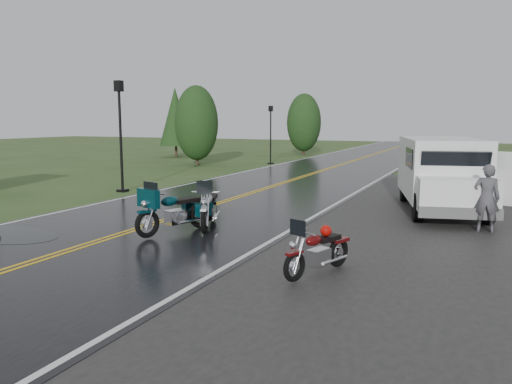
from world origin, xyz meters
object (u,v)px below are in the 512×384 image
at_px(motorcycle_teal, 147,213).
at_px(van_white, 420,181).
at_px(lamp_post_far_left, 271,135).
at_px(person_at_van, 486,199).
at_px(motorcycle_red, 294,255).
at_px(motorcycle_silver, 204,210).
at_px(lamp_post_near_left, 121,136).

relative_size(motorcycle_teal, van_white, 0.38).
distance_m(van_white, lamp_post_far_left, 19.69).
distance_m(motorcycle_teal, person_at_van, 8.70).
relative_size(motorcycle_red, motorcycle_silver, 0.83).
relative_size(motorcycle_red, lamp_post_far_left, 0.48).
distance_m(motorcycle_red, lamp_post_far_left, 24.86).
distance_m(motorcycle_teal, motorcycle_silver, 1.43).
distance_m(motorcycle_teal, lamp_post_far_left, 21.83).
height_order(motorcycle_teal, van_white, van_white).
bearing_deg(van_white, lamp_post_far_left, 111.58).
distance_m(motorcycle_red, lamp_post_near_left, 13.36).
height_order(van_white, person_at_van, van_white).
distance_m(motorcycle_silver, van_white, 6.24).
bearing_deg(van_white, motorcycle_red, -115.22).
height_order(motorcycle_red, van_white, van_white).
distance_m(motorcycle_teal, van_white, 7.67).
xyz_separation_m(motorcycle_red, van_white, (1.38, 6.65, 0.65)).
bearing_deg(person_at_van, motorcycle_silver, 26.15).
height_order(person_at_van, lamp_post_far_left, lamp_post_far_left).
distance_m(person_at_van, lamp_post_near_left, 13.82).
bearing_deg(lamp_post_near_left, lamp_post_far_left, 87.95).
bearing_deg(motorcycle_red, motorcycle_teal, 179.07).
relative_size(van_white, lamp_post_near_left, 1.35).
bearing_deg(motorcycle_teal, lamp_post_far_left, 122.99).
height_order(van_white, lamp_post_far_left, lamp_post_far_left).
relative_size(motorcycle_silver, lamp_post_far_left, 0.58).
bearing_deg(motorcycle_silver, motorcycle_teal, -158.40).
bearing_deg(van_white, lamp_post_near_left, 159.30).
xyz_separation_m(motorcycle_red, motorcycle_teal, (-4.42, 1.66, 0.14)).
height_order(motorcycle_teal, lamp_post_near_left, lamp_post_near_left).
xyz_separation_m(motorcycle_silver, person_at_van, (6.51, 3.35, 0.22)).
height_order(motorcycle_teal, motorcycle_silver, motorcycle_teal).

